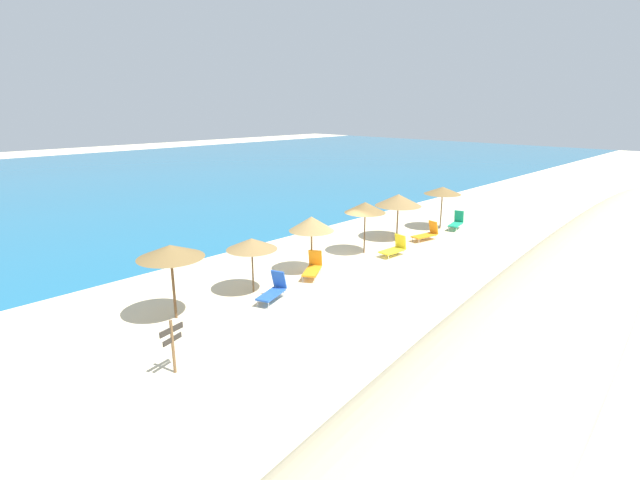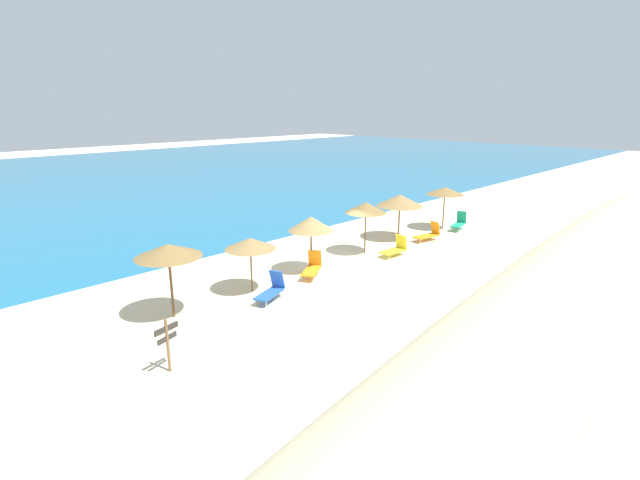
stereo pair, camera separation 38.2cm
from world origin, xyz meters
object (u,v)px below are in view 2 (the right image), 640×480
Objects in this scene: lounge_chair_0 at (312,267)px; lounge_chair_1 at (459,223)px; wooden_signpost at (167,340)px; lounge_chair_3 at (428,234)px; beach_umbrella_5 at (445,191)px; lounge_chair_4 at (272,289)px; beach_umbrella_1 at (250,244)px; lounge_chair_2 at (395,248)px; beach_umbrella_4 at (400,200)px; beach_umbrella_0 at (168,251)px; beach_umbrella_3 at (366,208)px; beach_umbrella_2 at (311,224)px.

lounge_chair_0 is 1.08× the size of lounge_chair_1.
lounge_chair_1 is 21.19m from wooden_signpost.
wooden_signpost is at bearing 76.51° from lounge_chair_0.
beach_umbrella_5 is at bearing -63.20° from lounge_chair_3.
lounge_chair_4 is (-3.09, -0.81, 0.01)m from lounge_chair_0.
beach_umbrella_5 reaches higher than lounge_chair_4.
beach_umbrella_1 is 1.41× the size of lounge_chair_4.
beach_umbrella_1 reaches higher than lounge_chair_2.
lounge_chair_1 is 0.88× the size of lounge_chair_3.
beach_umbrella_4 is at bearing -53.21° from lounge_chair_2.
lounge_chair_2 is at bearing -6.77° from beach_umbrella_0.
beach_umbrella_3 is at bearing 0.36° from beach_umbrella_1.
beach_umbrella_0 reaches higher than lounge_chair_2.
beach_umbrella_4 is (7.58, 0.45, -0.03)m from beach_umbrella_2.
beach_umbrella_4 reaches higher than lounge_chair_4.
beach_umbrella_2 is at bearing -0.60° from beach_umbrella_0.
lounge_chair_4 is at bearing -20.70° from beach_umbrella_0.
wooden_signpost is (-13.83, -1.93, 0.60)m from lounge_chair_2.
lounge_chair_4 is (-3.48, -1.28, -1.87)m from beach_umbrella_2.
lounge_chair_1 is 7.25m from lounge_chair_2.
beach_umbrella_0 is 1.82× the size of lounge_chair_2.
beach_umbrella_1 is at bearing 179.38° from beach_umbrella_5.
beach_umbrella_5 reaches higher than lounge_chair_2.
lounge_chair_3 is at bearing -6.60° from beach_umbrella_2.
beach_umbrella_0 is 1.68× the size of lounge_chair_0.
lounge_chair_3 is at bearing -4.66° from beach_umbrella_1.
beach_umbrella_5 reaches higher than beach_umbrella_4.
lounge_chair_4 is (0.01, -1.27, -1.65)m from beach_umbrella_1.
lounge_chair_2 is (-2.78, -1.78, -1.90)m from beach_umbrella_4.
lounge_chair_3 is at bearing -4.56° from wooden_signpost.
lounge_chair_2 is at bearing -4.00° from wooden_signpost.
lounge_chair_2 is at bearing -59.69° from beach_umbrella_3.
beach_umbrella_4 is 1.72× the size of lounge_chair_1.
lounge_chair_4 is (-11.99, -0.29, 0.04)m from lounge_chair_3.
beach_umbrella_0 is at bearing 179.25° from beach_umbrella_5.
lounge_chair_4 is at bearing -159.84° from beach_umbrella_2.
lounge_chair_2 is 3.74m from lounge_chair_3.
lounge_chair_1 is at bearing -3.18° from beach_umbrella_0.
beach_umbrella_2 is at bearing 0.11° from beach_umbrella_1.
lounge_chair_2 is (8.28, -1.32, -1.70)m from beach_umbrella_1.
lounge_chair_0 is 1.01× the size of lounge_chair_4.
lounge_chair_2 is at bearing 80.97° from lounge_chair_1.
beach_umbrella_3 is 1.56× the size of lounge_chair_3.
beach_umbrella_2 reaches higher than lounge_chair_1.
beach_umbrella_0 is 11.04m from beach_umbrella_3.
beach_umbrella_3 is 1.03× the size of beach_umbrella_4.
lounge_chair_0 is at bearing -4.64° from beach_umbrella_0.
beach_umbrella_0 is at bearing 179.40° from beach_umbrella_2.
beach_umbrella_5 is (18.52, -0.24, -0.11)m from beach_umbrella_0.
lounge_chair_0 is 8.92m from lounge_chair_3.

